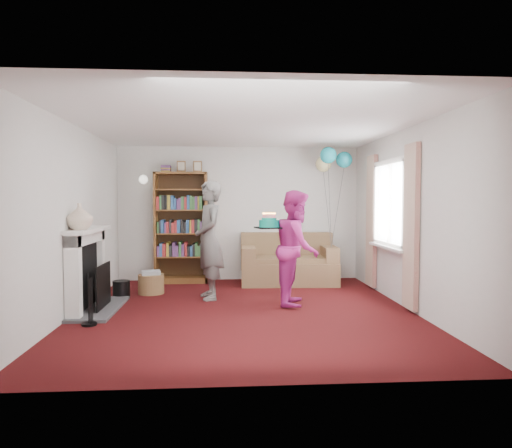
{
  "coord_description": "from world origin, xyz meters",
  "views": [
    {
      "loc": [
        -0.27,
        -6.1,
        1.5
      ],
      "look_at": [
        0.19,
        0.6,
        1.15
      ],
      "focal_mm": 32.0,
      "sensor_mm": 36.0,
      "label": 1
    }
  ],
  "objects": [
    {
      "name": "mantel_vase",
      "position": [
        -2.12,
        -0.15,
        1.29
      ],
      "size": [
        0.4,
        0.4,
        0.34
      ],
      "primitive_type": "imported",
      "rotation": [
        0.0,
        0.0,
        0.25
      ],
      "color": "beige",
      "rests_on": "fireplace"
    },
    {
      "name": "wall_left",
      "position": [
        -2.26,
        0.0,
        1.25
      ],
      "size": [
        0.02,
        5.0,
        2.5
      ],
      "primitive_type": "cube",
      "color": "silver",
      "rests_on": "ground"
    },
    {
      "name": "wall_right",
      "position": [
        2.26,
        0.0,
        1.25
      ],
      "size": [
        0.02,
        5.0,
        2.5
      ],
      "primitive_type": "cube",
      "color": "silver",
      "rests_on": "ground"
    },
    {
      "name": "birthday_cake",
      "position": [
        0.36,
        0.38,
        1.17
      ],
      "size": [
        0.35,
        0.35,
        0.22
      ],
      "rotation": [
        0.0,
        0.0,
        0.25
      ],
      "color": "black",
      "rests_on": "ground"
    },
    {
      "name": "fireplace",
      "position": [
        -2.09,
        0.19,
        0.51
      ],
      "size": [
        0.55,
        1.8,
        1.12
      ],
      "color": "#3F3F42",
      "rests_on": "ground"
    },
    {
      "name": "wall_back",
      "position": [
        0.0,
        2.51,
        1.25
      ],
      "size": [
        4.5,
        0.02,
        2.5
      ],
      "primitive_type": "cube",
      "color": "silver",
      "rests_on": "ground"
    },
    {
      "name": "person_striped",
      "position": [
        -0.51,
        0.83,
        0.9
      ],
      "size": [
        0.57,
        0.74,
        1.79
      ],
      "primitive_type": "imported",
      "rotation": [
        0.0,
        0.0,
        -1.33
      ],
      "color": "black",
      "rests_on": "ground"
    },
    {
      "name": "balloons",
      "position": [
        1.63,
        1.93,
        2.22
      ],
      "size": [
        0.62,
        0.67,
        1.76
      ],
      "color": "#3F3F3F",
      "rests_on": "ground"
    },
    {
      "name": "wall_sconce",
      "position": [
        -1.75,
        2.36,
        1.88
      ],
      "size": [
        0.16,
        0.23,
        0.16
      ],
      "color": "gold",
      "rests_on": "ground"
    },
    {
      "name": "ceiling",
      "position": [
        0.0,
        0.0,
        2.5
      ],
      "size": [
        4.5,
        5.0,
        0.01
      ],
      "primitive_type": "cube",
      "color": "white",
      "rests_on": "wall_back"
    },
    {
      "name": "wicker_basket",
      "position": [
        -1.46,
        1.26,
        0.17
      ],
      "size": [
        0.41,
        0.41,
        0.37
      ],
      "rotation": [
        0.0,
        0.0,
        0.23
      ],
      "color": "olive",
      "rests_on": "ground"
    },
    {
      "name": "sofa",
      "position": [
        0.88,
        2.07,
        0.34
      ],
      "size": [
        1.7,
        0.9,
        0.9
      ],
      "rotation": [
        0.0,
        0.0,
        -0.04
      ],
      "color": "brown",
      "rests_on": "ground"
    },
    {
      "name": "person_magenta",
      "position": [
        0.77,
        0.37,
        0.82
      ],
      "size": [
        0.79,
        0.92,
        1.64
      ],
      "primitive_type": "imported",
      "rotation": [
        0.0,
        0.0,
        1.34
      ],
      "color": "#B1237A",
      "rests_on": "ground"
    },
    {
      "name": "bookcase",
      "position": [
        -1.06,
        2.3,
        0.98
      ],
      "size": [
        0.95,
        0.42,
        2.22
      ],
      "color": "#472B14",
      "rests_on": "ground"
    },
    {
      "name": "window_bay",
      "position": [
        2.21,
        0.6,
        1.2
      ],
      "size": [
        0.14,
        2.02,
        2.2
      ],
      "color": "white",
      "rests_on": "ground"
    },
    {
      "name": "ground",
      "position": [
        0.0,
        0.0,
        0.0
      ],
      "size": [
        5.0,
        5.0,
        0.0
      ],
      "primitive_type": "plane",
      "color": "black",
      "rests_on": "ground"
    }
  ]
}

